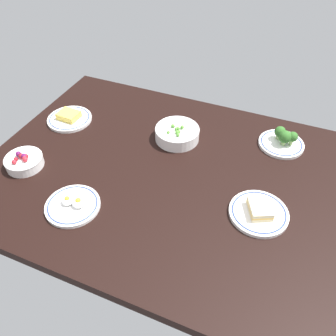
{
  "coord_description": "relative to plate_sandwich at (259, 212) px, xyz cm",
  "views": [
    {
      "loc": [
        -34.73,
        83.43,
        92.18
      ],
      "look_at": [
        0.0,
        0.0,
        6.0
      ],
      "focal_mm": 36.71,
      "sensor_mm": 36.0,
      "label": 1
    }
  ],
  "objects": [
    {
      "name": "bowl_berries",
      "position": [
        85.45,
        10.38,
        1.05
      ],
      "size": [
        13.94,
        13.94,
        5.82
      ],
      "color": "white",
      "rests_on": "dining_table"
    },
    {
      "name": "dining_table",
      "position": [
        34.83,
        -7.02,
        -3.29
      ],
      "size": [
        135.04,
        99.27,
        4.0
      ],
      "primitive_type": "cube",
      "color": "black",
      "rests_on": "ground"
    },
    {
      "name": "plate_sandwich",
      "position": [
        0.0,
        0.0,
        0.0
      ],
      "size": [
        19.32,
        19.32,
        4.53
      ],
      "color": "white",
      "rests_on": "dining_table"
    },
    {
      "name": "plate_broccoli",
      "position": [
        -1.11,
        -38.74,
        1.05
      ],
      "size": [
        17.78,
        17.78,
        7.6
      ],
      "color": "white",
      "rests_on": "dining_table"
    },
    {
      "name": "plate_cheese",
      "position": [
        86.74,
        -20.35,
        -0.09
      ],
      "size": [
        18.92,
        18.92,
        4.01
      ],
      "color": "white",
      "rests_on": "dining_table"
    },
    {
      "name": "bowl_peas",
      "position": [
        38.89,
        -26.42,
        1.54
      ],
      "size": [
        17.88,
        17.88,
        6.46
      ],
      "color": "white",
      "rests_on": "dining_table"
    },
    {
      "name": "plate_eggs",
      "position": [
        57.51,
        20.47,
        -0.26
      ],
      "size": [
        18.22,
        18.22,
        4.44
      ],
      "color": "white",
      "rests_on": "dining_table"
    }
  ]
}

